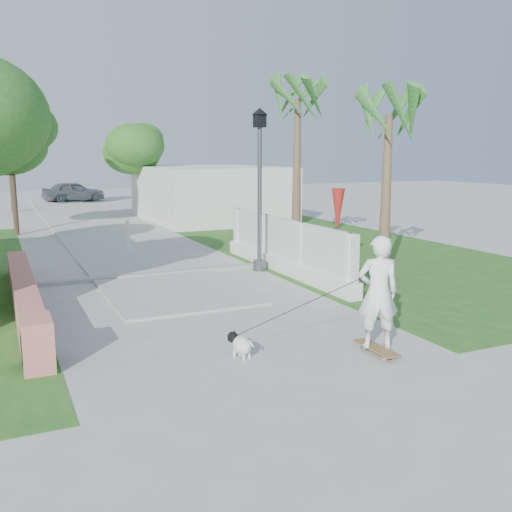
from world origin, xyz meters
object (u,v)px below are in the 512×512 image
patio_umbrella (338,211)px  skateboarder (319,304)px  dog (240,344)px  street_lamp (260,184)px  parked_car (74,191)px  bollard (128,235)px

patio_umbrella → skateboarder: size_ratio=0.94×
dog → street_lamp: bearing=40.3°
skateboarder → parked_car: (0.29, 32.76, -0.17)m
bollard → parked_car: parked_car is taller
bollard → dog: (-0.50, -10.63, -0.36)m
bollard → patio_umbrella: patio_umbrella is taller
patio_umbrella → dog: bearing=-134.8°
street_lamp → skateboarder: bearing=-106.9°
skateboarder → dog: size_ratio=4.30×
street_lamp → parked_car: size_ratio=1.10×
dog → skateboarder: bearing=-40.5°
skateboarder → street_lamp: bearing=-86.7°
patio_umbrella → skateboarder: bearing=-125.1°
bollard → parked_car: size_ratio=0.27×
street_lamp → dog: bearing=-117.6°
dog → parked_car: 32.39m
street_lamp → patio_umbrella: 2.27m
bollard → dog: size_ratio=1.91×
street_lamp → parked_car: (-1.70, 26.22, -1.74)m
patio_umbrella → street_lamp: bearing=152.2°
patio_umbrella → parked_car: bearing=97.5°
parked_car → bollard: bearing=166.7°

